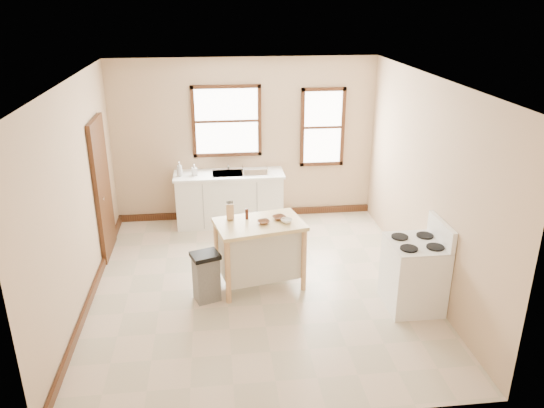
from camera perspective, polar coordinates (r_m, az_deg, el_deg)
The scene contains 23 objects.
floor at distance 7.40m, azimuth -1.45°, elevation -8.77°, with size 5.00×5.00×0.00m, color #C2B79A.
ceiling at distance 6.45m, azimuth -1.69°, elevation 13.20°, with size 5.00×5.00×0.00m, color white.
wall_back at distance 9.18m, azimuth -2.95°, elevation 6.83°, with size 4.50×0.04×2.80m, color tan.
wall_left at distance 6.99m, azimuth -20.26°, elevation 0.64°, with size 0.04×5.00×2.80m, color tan.
wall_right at distance 7.33m, azimuth 16.26°, elevation 2.09°, with size 0.04×5.00×2.80m, color tan.
window_main at distance 9.06m, azimuth -4.90°, elevation 8.86°, with size 1.17×0.06×1.22m, color #3A1B0F, non-canonical shape.
window_side at distance 9.29m, azimuth 5.46°, elevation 8.21°, with size 0.77×0.06×1.37m, color #3A1B0F, non-canonical shape.
door_left at distance 8.29m, azimuth -17.76°, elevation 1.61°, with size 0.06×0.90×2.10m, color #3A1B0F.
baseboard_back at distance 9.58m, azimuth -2.78°, elevation -0.99°, with size 4.50×0.04×0.12m, color #3A1B0F.
baseboard_left at distance 7.54m, azimuth -18.71°, elevation -8.89°, with size 0.04×5.00×0.12m, color #3A1B0F.
sink_counter at distance 9.17m, azimuth -4.58°, elevation 0.59°, with size 1.86×0.62×0.92m, color white, non-canonical shape.
faucet at distance 9.15m, azimuth -4.73°, elevation 4.33°, with size 0.03×0.03×0.22m, color silver.
soap_bottle_a at distance 8.95m, azimuth -9.92°, elevation 3.74°, with size 0.09×0.10×0.25m, color #B2B2B2.
soap_bottle_b at distance 8.95m, azimuth -8.35°, elevation 3.66°, with size 0.09×0.09×0.19m, color #B2B2B2.
dish_rack at distance 8.96m, azimuth -1.86°, elevation 3.63°, with size 0.42×0.32×0.11m, color silver, non-canonical shape.
kitchen_island at distance 7.21m, azimuth -1.34°, elevation -5.40°, with size 1.14×0.73×0.93m, color #F1D48E, non-canonical shape.
knife_block at distance 7.09m, azimuth -4.54°, elevation -0.90°, with size 0.10×0.10×0.20m, color tan, non-canonical shape.
pepper_grinder at distance 7.09m, azimuth -2.73°, elevation -1.07°, with size 0.04×0.04×0.15m, color #3D1B10.
bowl_a at distance 6.97m, azimuth -0.90°, elevation -1.96°, with size 0.16×0.16×0.04m, color brown.
bowl_b at distance 7.10m, azimuth 0.78°, elevation -1.48°, with size 0.17×0.17×0.04m, color brown.
bowl_c at distance 7.00m, azimuth 1.57°, elevation -1.82°, with size 0.16×0.16×0.05m, color white.
trash_bin at distance 6.99m, azimuth -7.08°, elevation -7.76°, with size 0.35×0.29×0.67m, color slate, non-canonical shape.
gas_stove at distance 6.93m, azimuth 15.08°, elevation -6.34°, with size 0.72×0.73×1.16m, color white, non-canonical shape.
Camera 1 is at (-0.54, -6.36, 3.75)m, focal length 35.00 mm.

